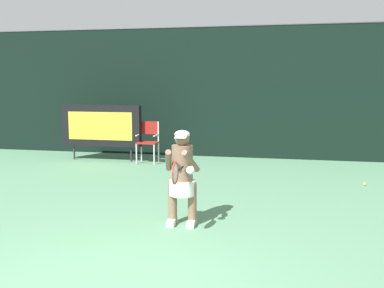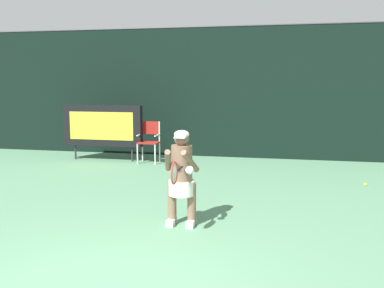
% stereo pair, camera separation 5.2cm
% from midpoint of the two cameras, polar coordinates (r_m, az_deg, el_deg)
% --- Properties ---
extents(backdrop_screen, '(18.00, 0.12, 3.66)m').
position_cam_midpoint_polar(backdrop_screen, '(12.46, 3.86, 6.62)').
color(backdrop_screen, black).
rests_on(backdrop_screen, ground).
extents(scoreboard, '(2.20, 0.21, 1.50)m').
position_cam_midpoint_polar(scoreboard, '(12.11, -11.76, 2.33)').
color(scoreboard, black).
rests_on(scoreboard, ground).
extents(umpire_chair, '(0.52, 0.44, 1.08)m').
position_cam_midpoint_polar(umpire_chair, '(11.66, -5.81, 0.62)').
color(umpire_chair, white).
rests_on(umpire_chair, ground).
extents(water_bottle, '(0.07, 0.07, 0.27)m').
position_cam_midpoint_polar(water_bottle, '(11.29, -3.42, -2.15)').
color(water_bottle, blue).
rests_on(water_bottle, ground).
extents(tennis_player, '(0.53, 0.60, 1.42)m').
position_cam_midpoint_polar(tennis_player, '(6.50, -1.51, -3.99)').
color(tennis_player, white).
rests_on(tennis_player, ground).
extents(tennis_racket, '(0.03, 0.60, 0.31)m').
position_cam_midpoint_polar(tennis_racket, '(5.89, -2.39, -3.73)').
color(tennis_racket, black).
extents(tennis_ball_loose, '(0.07, 0.07, 0.07)m').
position_cam_midpoint_polar(tennis_ball_loose, '(9.74, 21.27, -4.87)').
color(tennis_ball_loose, '#CCDB3D').
rests_on(tennis_ball_loose, ground).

